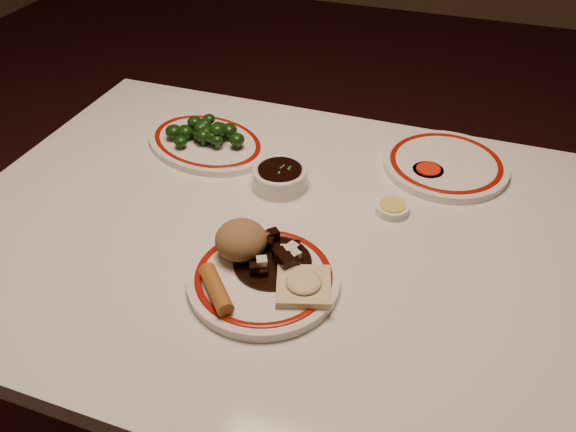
{
  "coord_description": "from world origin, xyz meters",
  "views": [
    {
      "loc": [
        0.29,
        -0.75,
        1.42
      ],
      "look_at": [
        0.04,
        -0.03,
        0.8
      ],
      "focal_mm": 35.0,
      "sensor_mm": 36.0,
      "label": 1
    }
  ],
  "objects_px": {
    "dining_table": "(274,260)",
    "soy_bowl": "(280,178)",
    "broccoli_plate": "(207,142)",
    "rice_mound": "(241,240)",
    "spring_roll": "(216,289)",
    "fried_wonton": "(304,285)",
    "broccoli_pile": "(206,131)",
    "main_plate": "(264,278)",
    "stirfry_heap": "(276,259)"
  },
  "relations": [
    {
      "from": "dining_table",
      "to": "stirfry_heap",
      "type": "relative_size",
      "value": 9.07
    },
    {
      "from": "fried_wonton",
      "to": "soy_bowl",
      "type": "height_order",
      "value": "same"
    },
    {
      "from": "dining_table",
      "to": "broccoli_pile",
      "type": "relative_size",
      "value": 6.57
    },
    {
      "from": "dining_table",
      "to": "rice_mound",
      "type": "xyz_separation_m",
      "value": [
        -0.01,
        -0.11,
        0.14
      ]
    },
    {
      "from": "dining_table",
      "to": "broccoli_plate",
      "type": "distance_m",
      "value": 0.33
    },
    {
      "from": "main_plate",
      "to": "rice_mound",
      "type": "height_order",
      "value": "rice_mound"
    },
    {
      "from": "broccoli_pile",
      "to": "stirfry_heap",
      "type": "bearing_deg",
      "value": -48.44
    },
    {
      "from": "rice_mound",
      "to": "spring_roll",
      "type": "distance_m",
      "value": 0.1
    },
    {
      "from": "rice_mound",
      "to": "fried_wonton",
      "type": "bearing_deg",
      "value": -19.47
    },
    {
      "from": "spring_roll",
      "to": "stirfry_heap",
      "type": "xyz_separation_m",
      "value": [
        0.06,
        0.1,
        -0.0
      ]
    },
    {
      "from": "rice_mound",
      "to": "spring_roll",
      "type": "bearing_deg",
      "value": -89.89
    },
    {
      "from": "spring_roll",
      "to": "broccoli_pile",
      "type": "relative_size",
      "value": 0.54
    },
    {
      "from": "soy_bowl",
      "to": "rice_mound",
      "type": "bearing_deg",
      "value": -86.35
    },
    {
      "from": "spring_roll",
      "to": "stirfry_heap",
      "type": "distance_m",
      "value": 0.12
    },
    {
      "from": "main_plate",
      "to": "broccoli_plate",
      "type": "xyz_separation_m",
      "value": [
        -0.27,
        0.36,
        -0.0
      ]
    },
    {
      "from": "main_plate",
      "to": "fried_wonton",
      "type": "distance_m",
      "value": 0.07
    },
    {
      "from": "broccoli_plate",
      "to": "soy_bowl",
      "type": "xyz_separation_m",
      "value": [
        0.21,
        -0.09,
        0.01
      ]
    },
    {
      "from": "main_plate",
      "to": "stirfry_heap",
      "type": "height_order",
      "value": "stirfry_heap"
    },
    {
      "from": "broccoli_plate",
      "to": "broccoli_pile",
      "type": "xyz_separation_m",
      "value": [
        0.0,
        -0.0,
        0.03
      ]
    },
    {
      "from": "stirfry_heap",
      "to": "fried_wonton",
      "type": "bearing_deg",
      "value": -35.05
    },
    {
      "from": "spring_roll",
      "to": "main_plate",
      "type": "bearing_deg",
      "value": 8.19
    },
    {
      "from": "dining_table",
      "to": "fried_wonton",
      "type": "bearing_deg",
      "value": -54.66
    },
    {
      "from": "rice_mound",
      "to": "broccoli_pile",
      "type": "relative_size",
      "value": 0.48
    },
    {
      "from": "broccoli_plate",
      "to": "broccoli_pile",
      "type": "relative_size",
      "value": 1.94
    },
    {
      "from": "spring_roll",
      "to": "broccoli_pile",
      "type": "height_order",
      "value": "broccoli_pile"
    },
    {
      "from": "soy_bowl",
      "to": "broccoli_plate",
      "type": "bearing_deg",
      "value": 156.21
    },
    {
      "from": "rice_mound",
      "to": "fried_wonton",
      "type": "relative_size",
      "value": 0.81
    },
    {
      "from": "spring_roll",
      "to": "broccoli_plate",
      "type": "xyz_separation_m",
      "value": [
        -0.22,
        0.42,
        -0.02
      ]
    },
    {
      "from": "main_plate",
      "to": "spring_roll",
      "type": "bearing_deg",
      "value": -128.91
    },
    {
      "from": "main_plate",
      "to": "broccoli_pile",
      "type": "distance_m",
      "value": 0.45
    },
    {
      "from": "rice_mound",
      "to": "broccoli_plate",
      "type": "distance_m",
      "value": 0.39
    },
    {
      "from": "broccoli_pile",
      "to": "main_plate",
      "type": "bearing_deg",
      "value": -52.28
    },
    {
      "from": "stirfry_heap",
      "to": "broccoli_pile",
      "type": "height_order",
      "value": "broccoli_pile"
    },
    {
      "from": "rice_mound",
      "to": "main_plate",
      "type": "bearing_deg",
      "value": -33.19
    },
    {
      "from": "rice_mound",
      "to": "broccoli_pile",
      "type": "bearing_deg",
      "value": 124.62
    },
    {
      "from": "broccoli_plate",
      "to": "broccoli_pile",
      "type": "distance_m",
      "value": 0.03
    },
    {
      "from": "dining_table",
      "to": "fried_wonton",
      "type": "xyz_separation_m",
      "value": [
        0.11,
        -0.16,
        0.12
      ]
    },
    {
      "from": "dining_table",
      "to": "soy_bowl",
      "type": "xyz_separation_m",
      "value": [
        -0.03,
        0.12,
        0.11
      ]
    },
    {
      "from": "dining_table",
      "to": "spring_roll",
      "type": "relative_size",
      "value": 12.25
    },
    {
      "from": "fried_wonton",
      "to": "soy_bowl",
      "type": "distance_m",
      "value": 0.31
    },
    {
      "from": "main_plate",
      "to": "rice_mound",
      "type": "xyz_separation_m",
      "value": [
        -0.05,
        0.03,
        0.04
      ]
    },
    {
      "from": "rice_mound",
      "to": "spring_roll",
      "type": "relative_size",
      "value": 0.89
    },
    {
      "from": "dining_table",
      "to": "rice_mound",
      "type": "bearing_deg",
      "value": -97.68
    },
    {
      "from": "spring_roll",
      "to": "soy_bowl",
      "type": "height_order",
      "value": "spring_roll"
    },
    {
      "from": "dining_table",
      "to": "main_plate",
      "type": "bearing_deg",
      "value": -75.25
    },
    {
      "from": "stirfry_heap",
      "to": "spring_roll",
      "type": "bearing_deg",
      "value": -122.07
    },
    {
      "from": "broccoli_pile",
      "to": "soy_bowl",
      "type": "height_order",
      "value": "broccoli_pile"
    },
    {
      "from": "stirfry_heap",
      "to": "broccoli_plate",
      "type": "xyz_separation_m",
      "value": [
        -0.28,
        0.32,
        -0.02
      ]
    },
    {
      "from": "rice_mound",
      "to": "soy_bowl",
      "type": "distance_m",
      "value": 0.23
    },
    {
      "from": "soy_bowl",
      "to": "fried_wonton",
      "type": "bearing_deg",
      "value": -63.01
    }
  ]
}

